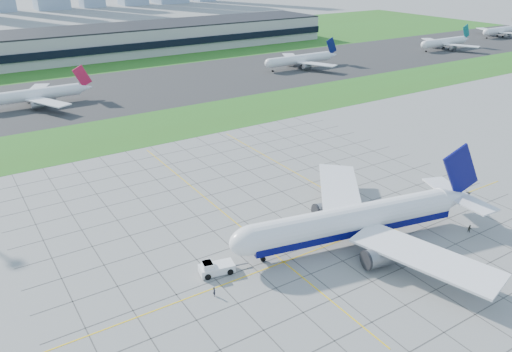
{
  "coord_description": "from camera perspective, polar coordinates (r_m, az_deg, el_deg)",
  "views": [
    {
      "loc": [
        -59.02,
        -68.26,
        55.47
      ],
      "look_at": [
        -0.71,
        22.51,
        7.0
      ],
      "focal_mm": 35.0,
      "sensor_mm": 36.0,
      "label": 1
    }
  ],
  "objects": [
    {
      "name": "distant_jet_1",
      "position": [
        216.53,
        -23.78,
        8.54
      ],
      "size": [
        39.63,
        42.66,
        14.08
      ],
      "color": "white",
      "rests_on": "ground"
    },
    {
      "name": "apron_markings",
      "position": [
        113.6,
        3.61,
        -5.08
      ],
      "size": [
        120.0,
        130.0,
        0.03
      ],
      "color": "#474744",
      "rests_on": "ground"
    },
    {
      "name": "ground",
      "position": [
        105.92,
        6.98,
        -7.59
      ],
      "size": [
        1400.0,
        1400.0,
        0.0
      ],
      "primitive_type": "plane",
      "color": "gray",
      "rests_on": "ground"
    },
    {
      "name": "asphalt_taxiway",
      "position": [
        228.12,
        -16.93,
        9.09
      ],
      "size": [
        700.0,
        75.0,
        0.04
      ],
      "primitive_type": "cube",
      "color": "#383838",
      "rests_on": "ground"
    },
    {
      "name": "grass_far",
      "position": [
        333.25,
        -22.63,
        12.82
      ],
      "size": [
        700.0,
        145.0,
        0.04
      ],
      "primitive_type": "cube",
      "color": "#30621C",
      "rests_on": "ground"
    },
    {
      "name": "distant_jet_4",
      "position": [
        409.47,
        26.08,
        14.7
      ],
      "size": [
        35.27,
        42.66,
        14.08
      ],
      "color": "white",
      "rests_on": "ground"
    },
    {
      "name": "terminal",
      "position": [
        317.73,
        -14.68,
        14.83
      ],
      "size": [
        260.0,
        43.0,
        15.8
      ],
      "color": "#B7B7B2",
      "rests_on": "ground"
    },
    {
      "name": "crew_near",
      "position": [
        90.42,
        -4.79,
        -13.02
      ],
      "size": [
        0.54,
        0.73,
        1.83
      ],
      "primitive_type": "imported",
      "rotation": [
        0.0,
        0.0,
        1.41
      ],
      "color": "black",
      "rests_on": "ground"
    },
    {
      "name": "distant_jet_2",
      "position": [
        268.39,
        5.11,
        13.15
      ],
      "size": [
        44.23,
        42.66,
        14.08
      ],
      "color": "white",
      "rests_on": "ground"
    },
    {
      "name": "crew_far",
      "position": [
        117.76,
        23.23,
        -5.57
      ],
      "size": [
        1.12,
        1.09,
        1.81
      ],
      "primitive_type": "imported",
      "rotation": [
        0.0,
        0.0,
        -0.68
      ],
      "color": "#29261B",
      "rests_on": "ground"
    },
    {
      "name": "distant_jet_3",
      "position": [
        342.13,
        20.78,
        14.12
      ],
      "size": [
        41.91,
        42.66,
        14.08
      ],
      "color": "white",
      "rests_on": "ground"
    },
    {
      "name": "airliner",
      "position": [
        105.03,
        11.22,
        -5.0
      ],
      "size": [
        58.11,
        58.3,
        18.48
      ],
      "rotation": [
        0.0,
        0.0,
        -0.2
      ],
      "color": "white",
      "rests_on": "ground"
    },
    {
      "name": "grass_median",
      "position": [
        177.78,
        -11.7,
        5.51
      ],
      "size": [
        700.0,
        35.0,
        0.04
      ],
      "primitive_type": "cube",
      "color": "#30621C",
      "rests_on": "ground"
    },
    {
      "name": "pushback_tug",
      "position": [
        95.8,
        -4.72,
        -10.41
      ],
      "size": [
        9.76,
        4.44,
        2.68
      ],
      "rotation": [
        0.0,
        0.0,
        -0.2
      ],
      "color": "white",
      "rests_on": "ground"
    }
  ]
}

